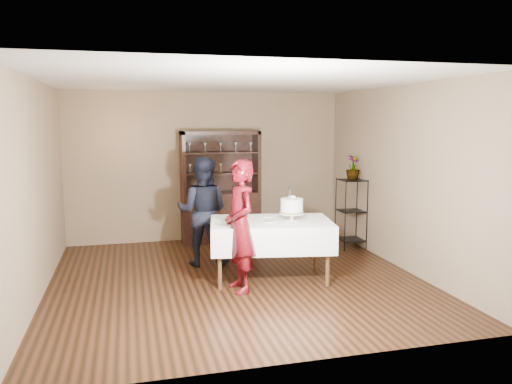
% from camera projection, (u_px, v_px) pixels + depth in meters
% --- Properties ---
extents(floor, '(5.00, 5.00, 0.00)m').
position_uv_depth(floor, '(236.00, 279.00, 6.93)').
color(floor, black).
rests_on(floor, ground).
extents(ceiling, '(5.00, 5.00, 0.00)m').
position_uv_depth(ceiling, '(235.00, 81.00, 6.55)').
color(ceiling, beige).
rests_on(ceiling, back_wall).
extents(back_wall, '(5.00, 0.02, 2.70)m').
position_uv_depth(back_wall, '(207.00, 166.00, 9.13)').
color(back_wall, '#75644B').
rests_on(back_wall, floor).
extents(wall_left, '(0.02, 5.00, 2.70)m').
position_uv_depth(wall_left, '(37.00, 189.00, 6.12)').
color(wall_left, '#75644B').
rests_on(wall_left, floor).
extents(wall_right, '(0.02, 5.00, 2.70)m').
position_uv_depth(wall_right, '(401.00, 178.00, 7.36)').
color(wall_right, '#75644B').
rests_on(wall_right, floor).
extents(china_hutch, '(1.40, 0.48, 2.00)m').
position_uv_depth(china_hutch, '(221.00, 205.00, 9.04)').
color(china_hutch, black).
rests_on(china_hutch, floor).
extents(plant_etagere, '(0.42, 0.42, 1.20)m').
position_uv_depth(plant_etagere, '(351.00, 211.00, 8.55)').
color(plant_etagere, black).
rests_on(plant_etagere, floor).
extents(cake_table, '(1.79, 1.28, 0.82)m').
position_uv_depth(cake_table, '(271.00, 234.00, 6.87)').
color(cake_table, silver).
rests_on(cake_table, floor).
extents(woman, '(0.50, 0.67, 1.70)m').
position_uv_depth(woman, '(240.00, 226.00, 6.36)').
color(woman, '#3A0605').
rests_on(woman, floor).
extents(man, '(0.96, 0.85, 1.65)m').
position_uv_depth(man, '(203.00, 211.00, 7.53)').
color(man, black).
rests_on(man, floor).
extents(cake, '(0.35, 0.35, 0.48)m').
position_uv_depth(cake, '(292.00, 207.00, 6.82)').
color(cake, white).
rests_on(cake, cake_table).
extents(plate_near, '(0.22, 0.22, 0.01)m').
position_uv_depth(plate_near, '(270.00, 222.00, 6.74)').
color(plate_near, white).
rests_on(plate_near, cake_table).
extents(plate_far, '(0.19, 0.19, 0.01)m').
position_uv_depth(plate_far, '(268.00, 216.00, 7.10)').
color(plate_far, white).
rests_on(plate_far, cake_table).
extents(potted_plant, '(0.32, 0.32, 0.42)m').
position_uv_depth(potted_plant, '(353.00, 167.00, 8.44)').
color(potted_plant, '#426932').
rests_on(potted_plant, plant_etagere).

